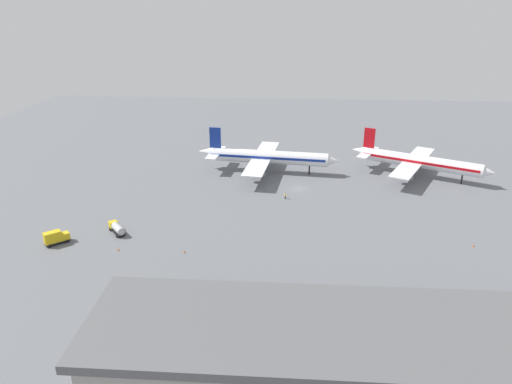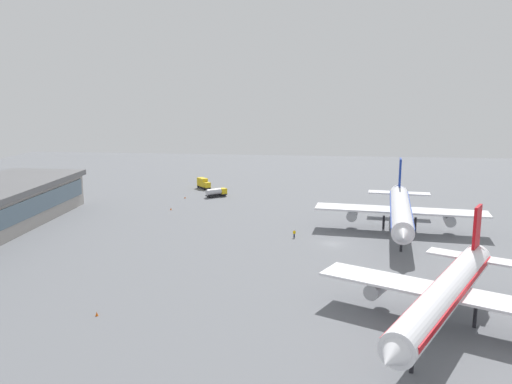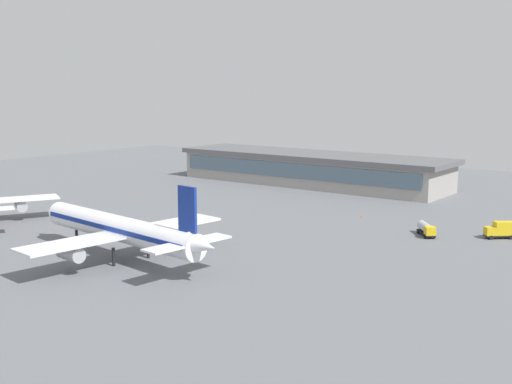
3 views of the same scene
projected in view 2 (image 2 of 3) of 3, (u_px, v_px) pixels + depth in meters
ground at (333, 244)px, 113.23m from camera, size 288.00×288.00×0.00m
airplane_at_gate at (400, 210)px, 120.81m from camera, size 47.26×38.11×14.38m
airplane_taxiing at (446, 293)px, 72.97m from camera, size 42.17×35.11×13.85m
catering_truck at (203, 183)px, 173.32m from camera, size 5.47×5.11×3.30m
fuel_truck at (216, 192)px, 160.60m from camera, size 5.52×6.04×2.50m
ground_crew_worker at (294, 234)px, 117.79m from camera, size 0.44×0.57×1.67m
safety_cone_near_gate at (97, 314)px, 77.88m from camera, size 0.44×0.44×0.60m
safety_cone_mid_apron at (185, 197)px, 158.63m from camera, size 0.44×0.44×0.60m
safety_cone_far_side at (171, 209)px, 143.71m from camera, size 0.44×0.44×0.60m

